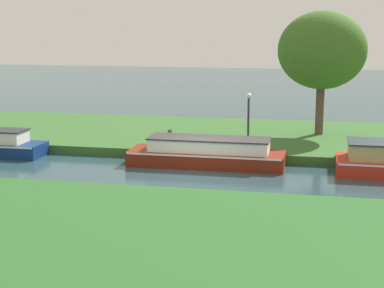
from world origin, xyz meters
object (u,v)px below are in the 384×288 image
(lamp_post, at_px, (248,113))
(mooring_post_near, at_px, (170,138))
(maroon_narrowboat, at_px, (207,153))
(willow_tree_left, at_px, (322,51))

(lamp_post, xyz_separation_m, mooring_post_near, (-3.48, -0.82, -1.17))
(maroon_narrowboat, height_order, lamp_post, lamp_post)
(willow_tree_left, height_order, lamp_post, willow_tree_left)
(mooring_post_near, bearing_deg, maroon_narrowboat, -37.35)
(maroon_narrowboat, distance_m, lamp_post, 3.13)
(maroon_narrowboat, height_order, willow_tree_left, willow_tree_left)
(lamp_post, bearing_deg, maroon_narrowboat, -121.30)
(willow_tree_left, relative_size, mooring_post_near, 7.53)
(maroon_narrowboat, bearing_deg, willow_tree_left, 53.76)
(lamp_post, height_order, mooring_post_near, lamp_post)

